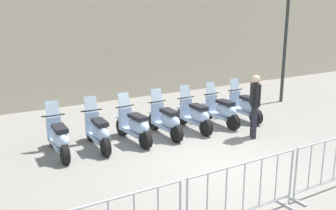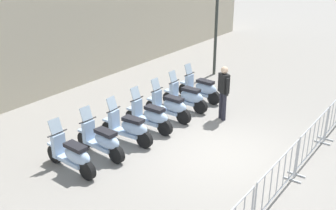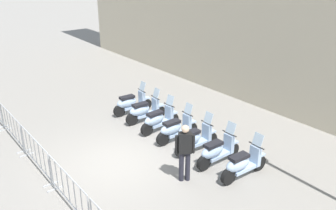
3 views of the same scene
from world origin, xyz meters
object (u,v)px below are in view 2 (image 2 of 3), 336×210
at_px(motorcycle_0, 72,155).
at_px(motorcycle_6, 201,89).
at_px(motorcycle_5, 187,97).
at_px(motorcycle_4, 170,106).
at_px(motorcycle_1, 102,140).
at_px(barrier_segment_3, 313,140).
at_px(motorcycle_2, 129,128).
at_px(motorcycle_3, 150,116).
at_px(barrier_segment_2, 277,181).
at_px(officer_near_row_end, 224,90).

relative_size(motorcycle_0, motorcycle_6, 1.00).
xyz_separation_m(motorcycle_0, motorcycle_5, (4.85, -0.44, 0.00)).
xyz_separation_m(motorcycle_0, motorcycle_4, (3.87, -0.38, 0.00)).
distance_m(motorcycle_1, barrier_segment_3, 5.42).
distance_m(motorcycle_0, motorcycle_2, 1.96).
bearing_deg(barrier_segment_3, motorcycle_1, 120.57).
bearing_deg(motorcycle_2, motorcycle_0, 173.01).
distance_m(motorcycle_0, motorcycle_5, 4.87).
distance_m(motorcycle_3, barrier_segment_3, 4.54).
distance_m(motorcycle_2, motorcycle_5, 2.91).
bearing_deg(motorcycle_5, motorcycle_1, 175.05).
xyz_separation_m(motorcycle_4, barrier_segment_2, (-2.48, -4.21, 0.07)).
bearing_deg(motorcycle_4, officer_near_row_end, -56.91).
xyz_separation_m(motorcycle_1, barrier_segment_3, (2.76, -4.67, 0.07)).
bearing_deg(motorcycle_5, officer_near_row_end, -92.91).
xyz_separation_m(motorcycle_1, motorcycle_6, (4.85, -0.37, 0.00)).
bearing_deg(motorcycle_5, motorcycle_3, 176.08).
bearing_deg(motorcycle_3, barrier_segment_3, -79.63).
xyz_separation_m(motorcycle_0, motorcycle_3, (2.91, -0.31, 0.00)).
relative_size(motorcycle_3, barrier_segment_3, 0.77).
bearing_deg(motorcycle_1, motorcycle_2, -7.60).
bearing_deg(motorcycle_2, motorcycle_3, -4.30).
bearing_deg(motorcycle_2, barrier_segment_2, -97.14).
xyz_separation_m(barrier_segment_2, officer_near_row_end, (3.38, 2.82, 0.45)).
bearing_deg(motorcycle_3, motorcycle_1, 174.03).
xyz_separation_m(motorcycle_2, motorcycle_4, (1.93, -0.15, 0.00)).
height_order(motorcycle_5, motorcycle_6, same).
xyz_separation_m(motorcycle_4, motorcycle_6, (1.94, -0.09, 0.00)).
bearing_deg(motorcycle_3, officer_near_row_end, -37.97).
relative_size(motorcycle_1, motorcycle_2, 1.00).
relative_size(motorcycle_3, barrier_segment_2, 0.77).
height_order(motorcycle_1, barrier_segment_3, motorcycle_1).
distance_m(motorcycle_6, barrier_segment_2, 6.04).
bearing_deg(barrier_segment_2, motorcycle_6, 42.94).
distance_m(motorcycle_3, barrier_segment_2, 4.54).
relative_size(motorcycle_0, motorcycle_1, 1.00).
bearing_deg(barrier_segment_2, barrier_segment_3, -4.54).
height_order(barrier_segment_2, barrier_segment_3, same).
bearing_deg(motorcycle_0, barrier_segment_2, -73.08).
bearing_deg(motorcycle_6, motorcycle_0, 175.31).
relative_size(motorcycle_4, barrier_segment_3, 0.77).
distance_m(motorcycle_0, officer_near_row_end, 5.13).
distance_m(motorcycle_5, barrier_segment_3, 4.48).
height_order(motorcycle_4, officer_near_row_end, officer_near_row_end).
xyz_separation_m(barrier_segment_2, barrier_segment_3, (2.33, -0.18, 0.00)).
xyz_separation_m(motorcycle_5, barrier_segment_3, (-1.12, -4.33, 0.07)).
xyz_separation_m(motorcycle_2, officer_near_row_end, (2.84, -1.54, 0.53)).
bearing_deg(officer_near_row_end, barrier_segment_3, -109.40).
xyz_separation_m(motorcycle_2, motorcycle_5, (2.91, -0.21, 0.00)).
bearing_deg(officer_near_row_end, motorcycle_3, 142.03).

